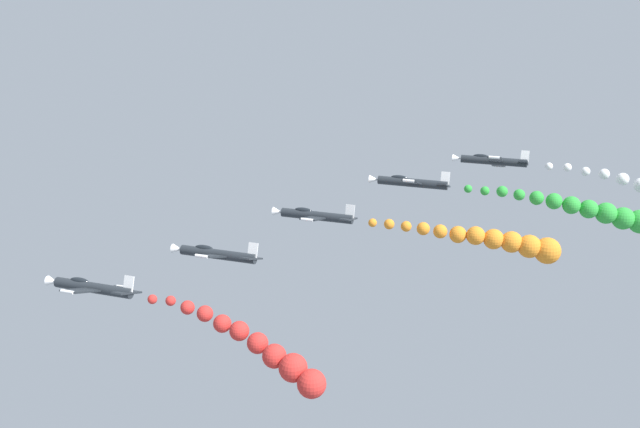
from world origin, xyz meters
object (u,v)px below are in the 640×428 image
airplane_right_inner (315,215)px  airplane_left_inner (217,254)px  airplane_right_outer (492,161)px  airplane_left_outer (411,182)px  airplane_lead (92,287)px

airplane_right_inner → airplane_left_inner: bearing=145.9°
airplane_right_inner → airplane_right_outer: airplane_right_outer is taller
airplane_left_inner → airplane_right_inner: 13.70m
airplane_right_inner → airplane_left_outer: 13.94m
airplane_lead → airplane_left_outer: bearing=-40.6°
airplane_left_outer → airplane_right_outer: (12.01, -8.87, 0.84)m
airplane_left_outer → airplane_right_outer: size_ratio=1.00×
airplane_right_inner → airplane_left_outer: size_ratio=1.00×
airplane_right_inner → airplane_right_outer: 28.78m
airplane_left_inner → airplane_left_outer: airplane_left_outer is taller
airplane_left_outer → airplane_right_outer: bearing=-36.5°
airplane_right_inner → airplane_right_outer: bearing=-40.0°
airplane_left_inner → airplane_right_outer: 42.44m
airplane_lead → airplane_right_inner: size_ratio=1.00×
airplane_left_inner → airplane_right_outer: bearing=-38.1°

